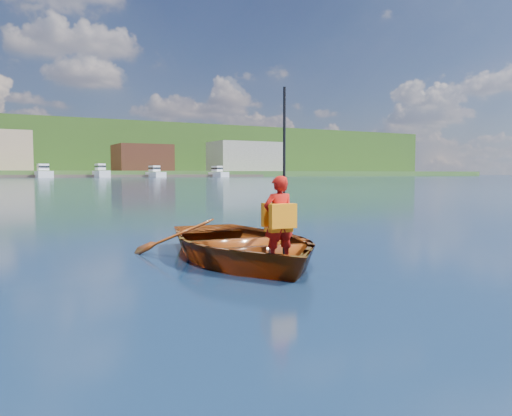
{
  "coord_description": "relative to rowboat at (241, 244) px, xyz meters",
  "views": [
    {
      "loc": [
        -2.2,
        -5.63,
        1.22
      ],
      "look_at": [
        1.15,
        0.59,
        0.73
      ],
      "focal_mm": 35.0,
      "sensor_mm": 36.0,
      "label": 1
    }
  ],
  "objects": [
    {
      "name": "child_paddler",
      "position": [
        0.07,
        -0.91,
        0.43
      ],
      "size": [
        0.42,
        0.36,
        2.21
      ],
      "color": "#A9100A",
      "rests_on": "ground"
    },
    {
      "name": "rowboat",
      "position": [
        0.0,
        0.0,
        0.0
      ],
      "size": [
        2.94,
        3.89,
        0.76
      ],
      "color": "brown",
      "rests_on": "ground"
    },
    {
      "name": "ground",
      "position": [
        -0.91,
        -0.59,
        -0.23
      ],
      "size": [
        600.0,
        600.0,
        0.0
      ],
      "color": "#152C3E",
      "rests_on": "ground"
    },
    {
      "name": "dock",
      "position": [
        0.33,
        147.41,
        0.17
      ],
      "size": [
        160.05,
        8.41,
        0.8
      ],
      "color": "brown",
      "rests_on": "ground"
    },
    {
      "name": "hillside_trees",
      "position": [
        17.53,
        240.49,
        18.27
      ],
      "size": [
        300.43,
        82.0,
        25.01
      ],
      "color": "#382314",
      "rests_on": "ground"
    }
  ]
}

